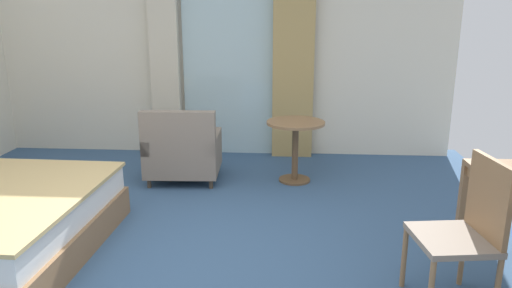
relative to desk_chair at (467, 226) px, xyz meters
The scene contains 8 objects.
ground 2.13m from the desk_chair, behind, with size 6.42×7.02×0.10m, color #38567A.
wall_back 4.09m from the desk_chair, 120.43° to the left, with size 6.02×0.12×2.65m, color silver.
balcony_glass_door 3.93m from the desk_chair, 119.33° to the left, with size 1.21×0.02×2.33m, color silver.
curtain_panel_left 4.32m from the desk_chair, 129.69° to the left, with size 0.37×0.10×2.45m, color beige.
curtain_panel_right 3.52m from the desk_chair, 108.17° to the left, with size 0.52×0.10×2.45m, color tan.
desk_chair is the anchor object (origin of this frame).
armchair_by_window 3.20m from the desk_chair, 135.96° to the left, with size 0.82×0.76×0.85m.
round_cafe_table 2.53m from the desk_chair, 114.47° to the left, with size 0.64×0.64×0.69m.
Camera 1 is at (0.91, -3.06, 1.84)m, focal length 33.75 mm.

